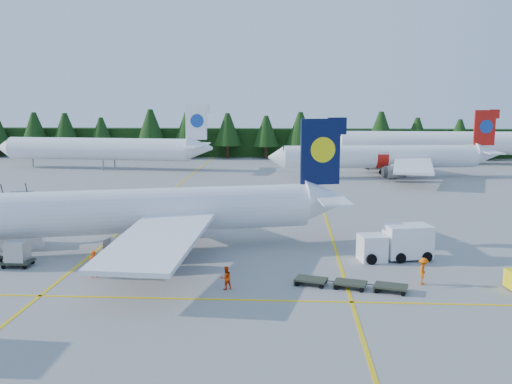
# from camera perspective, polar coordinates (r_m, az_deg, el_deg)

# --- Properties ---
(ground) EXTENTS (320.00, 320.00, 0.00)m
(ground) POSITION_cam_1_polar(r_m,az_deg,el_deg) (42.34, 0.48, -7.97)
(ground) COLOR gray
(ground) RESTS_ON ground
(taxi_stripe_a) EXTENTS (0.25, 120.00, 0.01)m
(taxi_stripe_a) POSITION_cam_1_polar(r_m,az_deg,el_deg) (63.69, -11.31, -2.19)
(taxi_stripe_a) COLOR yellow
(taxi_stripe_a) RESTS_ON ground
(taxi_stripe_b) EXTENTS (0.25, 120.00, 0.01)m
(taxi_stripe_b) POSITION_cam_1_polar(r_m,az_deg,el_deg) (61.79, 6.96, -2.43)
(taxi_stripe_b) COLOR yellow
(taxi_stripe_b) RESTS_ON ground
(taxi_stripe_cross) EXTENTS (80.00, 0.25, 0.01)m
(taxi_stripe_cross) POSITION_cam_1_polar(r_m,az_deg,el_deg) (36.66, 0.01, -10.78)
(taxi_stripe_cross) COLOR yellow
(taxi_stripe_cross) RESTS_ON ground
(treeline_hedge) EXTENTS (220.00, 4.00, 6.00)m
(treeline_hedge) POSITION_cam_1_polar(r_m,az_deg,el_deg) (122.73, 2.36, 4.96)
(treeline_hedge) COLOR black
(treeline_hedge) RESTS_ON ground
(airliner_navy) EXTENTS (36.59, 29.73, 10.85)m
(airliner_navy) POSITION_cam_1_polar(r_m,az_deg,el_deg) (48.49, -14.11, -2.03)
(airliner_navy) COLOR white
(airliner_navy) RESTS_ON ground
(airliner_red) EXTENTS (36.50, 29.87, 10.63)m
(airliner_red) POSITION_cam_1_polar(r_m,az_deg,el_deg) (93.10, 11.98, 3.43)
(airliner_red) COLOR white
(airliner_red) RESTS_ON ground
(airliner_far_left) EXTENTS (39.42, 7.35, 11.47)m
(airliner_far_left) POSITION_cam_1_polar(r_m,az_deg,el_deg) (106.28, -16.07, 4.22)
(airliner_far_left) COLOR white
(airliner_far_left) RESTS_ON ground
(airliner_far_right) EXTENTS (44.41, 5.12, 12.92)m
(airliner_far_right) POSITION_cam_1_polar(r_m,az_deg,el_deg) (115.02, 17.31, 4.76)
(airliner_far_right) COLOR white
(airliner_far_right) RESTS_ON ground
(airstairs) EXTENTS (5.10, 6.93, 4.14)m
(airstairs) POSITION_cam_1_polar(r_m,az_deg,el_deg) (53.47, -22.85, -4.02)
(airstairs) COLOR white
(airstairs) RESTS_ON ground
(service_truck) EXTENTS (5.97, 3.16, 2.74)m
(service_truck) POSITION_cam_1_polar(r_m,az_deg,el_deg) (46.35, 13.75, -4.96)
(service_truck) COLOR white
(service_truck) RESTS_ON ground
(dolly_train) EXTENTS (7.60, 2.99, 0.12)m
(dolly_train) POSITION_cam_1_polar(r_m,az_deg,el_deg) (39.21, 9.41, -8.93)
(dolly_train) COLOR #323728
(dolly_train) RESTS_ON ground
(uld_pair) EXTENTS (4.83, 2.16, 1.64)m
(uld_pair) POSITION_cam_1_polar(r_m,az_deg,el_deg) (47.69, -24.09, -5.43)
(uld_pair) COLOR #323728
(uld_pair) RESTS_ON ground
(crew_a) EXTENTS (0.85, 0.73, 1.96)m
(crew_a) POSITION_cam_1_polar(r_m,az_deg,el_deg) (42.32, -15.89, -6.97)
(crew_a) COLOR #FD4305
(crew_a) RESTS_ON ground
(crew_b) EXTENTS (0.97, 0.92, 1.58)m
(crew_b) POSITION_cam_1_polar(r_m,az_deg,el_deg) (38.47, -3.02, -8.56)
(crew_b) COLOR #FE3C05
(crew_b) RESTS_ON ground
(crew_c) EXTENTS (0.72, 0.89, 1.87)m
(crew_c) POSITION_cam_1_polar(r_m,az_deg,el_deg) (40.94, 16.40, -7.61)
(crew_c) COLOR #FF5D05
(crew_c) RESTS_ON ground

